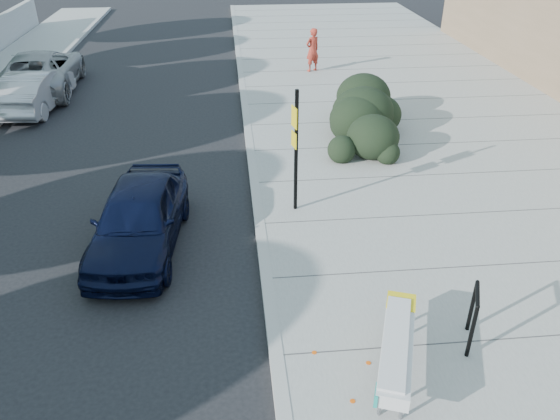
{
  "coord_description": "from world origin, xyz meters",
  "views": [
    {
      "loc": [
        -0.56,
        -8.26,
        6.4
      ],
      "look_at": [
        0.36,
        1.09,
        1.0
      ],
      "focal_mm": 35.0,
      "sensor_mm": 36.0,
      "label": 1
    }
  ],
  "objects_px": {
    "bench": "(397,345)",
    "bike_rack": "(473,313)",
    "wagon_silver": "(35,90)",
    "suv_silver": "(41,71)",
    "pedestrian": "(313,50)",
    "sign_post": "(295,145)",
    "sedan_navy": "(139,218)"
  },
  "relations": [
    {
      "from": "bench",
      "to": "suv_silver",
      "type": "relative_size",
      "value": 0.41
    },
    {
      "from": "bench",
      "to": "suv_silver",
      "type": "xyz_separation_m",
      "value": [
        -9.23,
        15.3,
        0.07
      ]
    },
    {
      "from": "bike_rack",
      "to": "sedan_navy",
      "type": "xyz_separation_m",
      "value": [
        -5.6,
        3.58,
        -0.07
      ]
    },
    {
      "from": "sign_post",
      "to": "wagon_silver",
      "type": "bearing_deg",
      "value": 122.23
    },
    {
      "from": "wagon_silver",
      "to": "bench",
      "type": "bearing_deg",
      "value": 128.62
    },
    {
      "from": "sign_post",
      "to": "bench",
      "type": "bearing_deg",
      "value": -92.43
    },
    {
      "from": "bench",
      "to": "sign_post",
      "type": "distance_m",
      "value": 5.29
    },
    {
      "from": "bike_rack",
      "to": "pedestrian",
      "type": "distance_m",
      "value": 15.93
    },
    {
      "from": "bike_rack",
      "to": "sedan_navy",
      "type": "distance_m",
      "value": 6.64
    },
    {
      "from": "bike_rack",
      "to": "sedan_navy",
      "type": "bearing_deg",
      "value": 170.25
    },
    {
      "from": "sign_post",
      "to": "sedan_navy",
      "type": "bearing_deg",
      "value": -175.45
    },
    {
      "from": "suv_silver",
      "to": "pedestrian",
      "type": "xyz_separation_m",
      "value": [
        10.45,
        1.13,
        0.25
      ]
    },
    {
      "from": "wagon_silver",
      "to": "suv_silver",
      "type": "bearing_deg",
      "value": -75.08
    },
    {
      "from": "bench",
      "to": "sedan_navy",
      "type": "xyz_separation_m",
      "value": [
        -4.23,
        4.09,
        0.01
      ]
    },
    {
      "from": "bench",
      "to": "pedestrian",
      "type": "height_order",
      "value": "pedestrian"
    },
    {
      "from": "bench",
      "to": "suv_silver",
      "type": "height_order",
      "value": "suv_silver"
    },
    {
      "from": "sign_post",
      "to": "pedestrian",
      "type": "relative_size",
      "value": 1.64
    },
    {
      "from": "bench",
      "to": "pedestrian",
      "type": "relative_size",
      "value": 1.3
    },
    {
      "from": "bench",
      "to": "bike_rack",
      "type": "height_order",
      "value": "bike_rack"
    },
    {
      "from": "bench",
      "to": "bike_rack",
      "type": "distance_m",
      "value": 1.45
    },
    {
      "from": "pedestrian",
      "to": "bike_rack",
      "type": "bearing_deg",
      "value": 61.1
    },
    {
      "from": "bench",
      "to": "bike_rack",
      "type": "bearing_deg",
      "value": 39.93
    },
    {
      "from": "bike_rack",
      "to": "pedestrian",
      "type": "xyz_separation_m",
      "value": [
        -0.15,
        15.93,
        0.25
      ]
    },
    {
      "from": "pedestrian",
      "to": "wagon_silver",
      "type": "bearing_deg",
      "value": -11.61
    },
    {
      "from": "bench",
      "to": "bike_rack",
      "type": "xyz_separation_m",
      "value": [
        1.36,
        0.51,
        0.08
      ]
    },
    {
      "from": "sedan_navy",
      "to": "suv_silver",
      "type": "relative_size",
      "value": 0.75
    },
    {
      "from": "bench",
      "to": "sedan_navy",
      "type": "relative_size",
      "value": 0.55
    },
    {
      "from": "pedestrian",
      "to": "bench",
      "type": "bearing_deg",
      "value": 56.35
    },
    {
      "from": "bench",
      "to": "wagon_silver",
      "type": "height_order",
      "value": "wagon_silver"
    },
    {
      "from": "bike_rack",
      "to": "suv_silver",
      "type": "height_order",
      "value": "suv_silver"
    },
    {
      "from": "sign_post",
      "to": "wagon_silver",
      "type": "xyz_separation_m",
      "value": [
        -7.97,
        8.09,
        -1.07
      ]
    },
    {
      "from": "wagon_silver",
      "to": "sign_post",
      "type": "bearing_deg",
      "value": 139.31
    }
  ]
}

